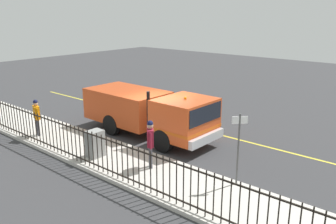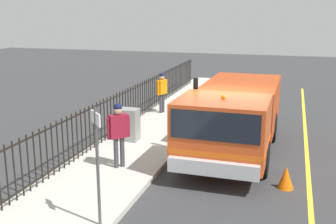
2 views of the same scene
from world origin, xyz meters
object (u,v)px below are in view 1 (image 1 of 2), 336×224
(work_truck, at_px, (152,111))
(worker_standing, at_px, (150,139))
(utility_cabinet, at_px, (95,144))
(street_sign, at_px, (239,141))
(pedestrian_distant, at_px, (37,114))
(traffic_cone, at_px, (213,132))

(work_truck, distance_m, worker_standing, 3.63)
(utility_cabinet, relative_size, street_sign, 0.44)
(worker_standing, relative_size, pedestrian_distant, 1.06)
(work_truck, relative_size, utility_cabinet, 6.42)
(utility_cabinet, bearing_deg, work_truck, -178.60)
(utility_cabinet, relative_size, traffic_cone, 1.87)
(work_truck, height_order, traffic_cone, work_truck)
(utility_cabinet, distance_m, street_sign, 5.62)
(work_truck, distance_m, traffic_cone, 2.92)
(street_sign, bearing_deg, worker_standing, -73.68)
(pedestrian_distant, distance_m, utility_cabinet, 3.97)
(traffic_cone, bearing_deg, worker_standing, 2.41)
(utility_cabinet, bearing_deg, worker_standing, 105.81)
(worker_standing, height_order, pedestrian_distant, worker_standing)
(work_truck, relative_size, worker_standing, 3.81)
(worker_standing, distance_m, utility_cabinet, 2.47)
(traffic_cone, xyz_separation_m, street_sign, (3.47, 3.20, 1.35))
(worker_standing, relative_size, street_sign, 0.74)
(pedestrian_distant, bearing_deg, worker_standing, -154.52)
(street_sign, bearing_deg, pedestrian_distant, -79.84)
(work_truck, height_order, utility_cabinet, work_truck)
(worker_standing, xyz_separation_m, street_sign, (-0.88, 3.01, 0.40))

